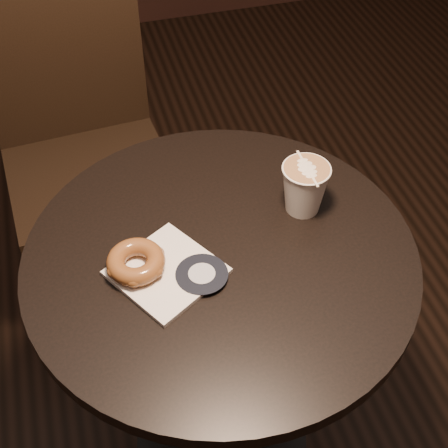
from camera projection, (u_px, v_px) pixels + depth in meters
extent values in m
plane|color=black|center=(222.00, 440.00, 1.64)|extent=(4.50, 4.50, 0.00)
cylinder|color=black|center=(221.00, 257.00, 1.11)|extent=(0.70, 0.70, 0.03)
cylinder|color=black|center=(221.00, 365.00, 1.37)|extent=(0.07, 0.07, 0.70)
cylinder|color=black|center=(222.00, 438.00, 1.63)|extent=(0.44, 0.44, 0.02)
cube|color=black|center=(91.00, 176.00, 1.65)|extent=(0.45, 0.45, 0.04)
cube|color=black|center=(57.00, 38.00, 1.56)|extent=(0.42, 0.07, 0.57)
cylinder|color=black|center=(52.00, 300.00, 1.66)|extent=(0.04, 0.04, 0.47)
cylinder|color=black|center=(180.00, 264.00, 1.75)|extent=(0.04, 0.04, 0.47)
cylinder|color=black|center=(33.00, 211.00, 1.90)|extent=(0.04, 0.04, 0.47)
cylinder|color=black|center=(146.00, 184.00, 1.98)|extent=(0.04, 0.04, 0.47)
cube|color=white|center=(167.00, 272.00, 1.06)|extent=(0.22, 0.22, 0.01)
torus|color=brown|center=(136.00, 262.00, 1.05)|extent=(0.10, 0.10, 0.03)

